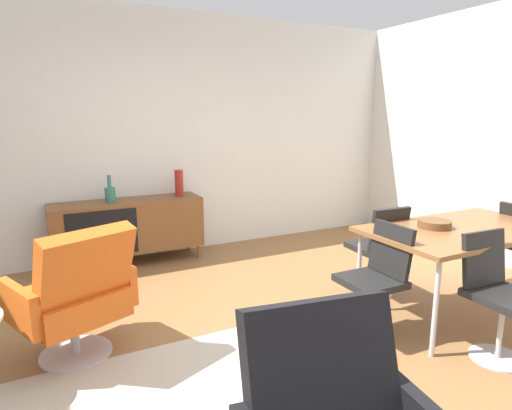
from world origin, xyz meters
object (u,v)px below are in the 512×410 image
at_px(vase_cobalt, 110,194).
at_px(vase_sculptural_dark, 179,183).
at_px(sideboard, 128,226).
at_px(lounge_chair_red, 76,294).
at_px(dining_table, 462,232).
at_px(wooden_bowl_on_table, 434,224).
at_px(dining_chair_front_left, 496,291).
at_px(dining_chair_near_window, 377,277).
at_px(dining_chair_back_left, 379,247).

bearing_deg(vase_cobalt, vase_sculptural_dark, 0.00).
xyz_separation_m(sideboard, lounge_chair_red, (-0.69, -1.80, 0.03)).
xyz_separation_m(dining_table, wooden_bowl_on_table, (-0.21, 0.10, 0.07)).
distance_m(dining_chair_front_left, lounge_chair_red, 2.82).
xyz_separation_m(sideboard, dining_table, (2.19, -2.49, 0.26)).
relative_size(vase_cobalt, dining_chair_near_window, 0.34).
distance_m(sideboard, lounge_chair_red, 1.93).
bearing_deg(dining_chair_back_left, wooden_bowl_on_table, -72.55).
relative_size(dining_chair_back_left, lounge_chair_red, 0.90).
height_order(sideboard, dining_chair_back_left, dining_chair_back_left).
bearing_deg(dining_chair_near_window, dining_chair_front_left, -45.89).
relative_size(wooden_bowl_on_table, dining_chair_front_left, 0.30).
xyz_separation_m(wooden_bowl_on_table, lounge_chair_red, (-2.67, 0.59, -0.30)).
height_order(dining_table, wooden_bowl_on_table, wooden_bowl_on_table).
xyz_separation_m(sideboard, vase_cobalt, (-0.17, 0.00, 0.37)).
distance_m(dining_chair_near_window, lounge_chair_red, 2.11).
bearing_deg(sideboard, dining_table, -48.71).
distance_m(vase_cobalt, dining_table, 3.43).
height_order(dining_chair_near_window, dining_chair_front_left, same).
bearing_deg(wooden_bowl_on_table, vase_cobalt, 131.89).
height_order(dining_chair_back_left, lounge_chair_red, lounge_chair_red).
height_order(vase_sculptural_dark, dining_table, vase_sculptural_dark).
distance_m(wooden_bowl_on_table, dining_chair_back_left, 0.56).
height_order(dining_table, dining_chair_near_window, dining_chair_near_window).
bearing_deg(sideboard, lounge_chair_red, -110.87).
height_order(dining_chair_front_left, dining_chair_back_left, same).
bearing_deg(dining_chair_back_left, dining_chair_front_left, -89.68).
relative_size(sideboard, dining_table, 1.00).
bearing_deg(dining_chair_back_left, vase_sculptural_dark, 122.67).
bearing_deg(dining_chair_back_left, lounge_chair_red, 177.03).
bearing_deg(dining_chair_near_window, dining_chair_back_left, 46.27).
bearing_deg(dining_chair_front_left, vase_cobalt, 123.33).
bearing_deg(vase_sculptural_dark, dining_table, -57.41).
xyz_separation_m(sideboard, dining_chair_near_window, (1.30, -2.49, 0.03)).
bearing_deg(dining_chair_front_left, dining_chair_back_left, 90.32).
distance_m(dining_chair_near_window, dining_chair_back_left, 0.77).
bearing_deg(vase_cobalt, dining_chair_front_left, -56.67).
relative_size(sideboard, dining_chair_back_left, 1.87).
height_order(vase_cobalt, dining_chair_front_left, vase_cobalt).
height_order(vase_sculptural_dark, wooden_bowl_on_table, vase_sculptural_dark).
bearing_deg(dining_table, dining_chair_near_window, -179.97).
relative_size(wooden_bowl_on_table, lounge_chair_red, 0.27).
distance_m(vase_cobalt, lounge_chair_red, 1.91).
distance_m(sideboard, dining_chair_back_left, 2.67).
bearing_deg(lounge_chair_red, dining_chair_back_left, -2.97).
bearing_deg(dining_table, vase_cobalt, 133.36).
relative_size(dining_table, dining_chair_front_left, 1.87).
distance_m(vase_sculptural_dark, lounge_chair_red, 2.25).
bearing_deg(vase_sculptural_dark, dining_chair_back_left, -57.33).
relative_size(dining_chair_front_left, lounge_chair_red, 0.90).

